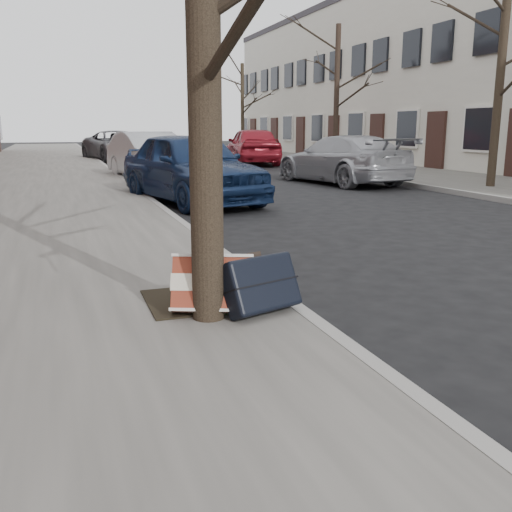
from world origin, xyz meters
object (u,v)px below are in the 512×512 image
object	(u,v)px
suitcase_red	(213,285)
car_near_front	(191,167)
car_near_mid	(150,156)
suitcase_navy	(261,284)

from	to	relation	value
suitcase_red	car_near_front	xyz separation A→B (m)	(1.57, 7.65, 0.39)
car_near_front	car_near_mid	xyz separation A→B (m)	(-0.00, 5.42, -0.04)
suitcase_navy	car_near_front	bearing A→B (deg)	62.26
car_near_mid	suitcase_red	bearing A→B (deg)	-106.50
suitcase_red	suitcase_navy	distance (m)	0.38
car_near_mid	car_near_front	bearing A→B (deg)	-99.62
suitcase_navy	car_near_front	world-z (taller)	car_near_front
car_near_front	car_near_mid	size ratio (longest dim) A/B	1.02
suitcase_red	car_near_mid	xyz separation A→B (m)	(1.57, 13.07, 0.35)
suitcase_red	car_near_mid	size ratio (longest dim) A/B	0.14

